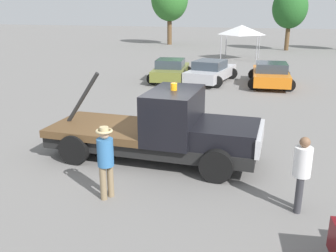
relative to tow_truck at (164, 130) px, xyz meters
name	(u,v)px	position (x,y,z in m)	size (l,w,h in m)	color
ground_plane	(152,158)	(-0.38, 0.00, -0.92)	(160.00, 160.00, 0.00)	slate
tow_truck	(164,130)	(0.00, 0.00, 0.00)	(6.22, 2.39, 2.51)	black
person_near_truck	(302,169)	(3.72, -1.95, 0.08)	(0.38, 0.38, 1.72)	#38383D
person_at_hood	(106,157)	(-0.58, -2.64, 0.12)	(0.39, 0.39, 1.76)	#847051
parked_car_olive	(171,70)	(-3.42, 12.26, -0.27)	(2.79, 4.57, 1.34)	olive
parked_car_silver	(211,71)	(-0.96, 12.44, -0.27)	(2.87, 4.82, 1.34)	#B7B7BC
parked_car_orange	(271,74)	(2.55, 12.47, -0.27)	(2.79, 4.70, 1.34)	orange
canopy_tent_white	(242,30)	(-0.45, 23.70, 1.59)	(3.04, 3.04, 2.93)	#9E9EA3
tree_center	(290,8)	(3.43, 32.66, 3.39)	(3.59, 3.59, 6.41)	brown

